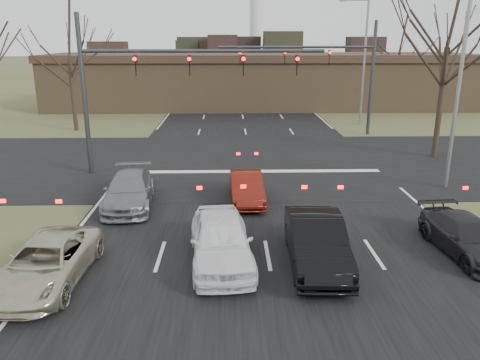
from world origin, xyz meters
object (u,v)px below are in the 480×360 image
(mast_arm_near, at_px, (148,74))
(mast_arm_far, at_px, (333,64))
(building, at_px, (260,80))
(streetlight_right_far, at_px, (363,54))
(car_charcoal_sedan, at_px, (467,237))
(car_silver_suv, at_px, (46,263))
(car_white_sedan, at_px, (221,240))
(car_grey_ahead, at_px, (129,190))
(car_black_hatch, at_px, (316,241))
(streetlight_right_near, at_px, (457,67))
(car_red_ahead, at_px, (246,188))

(mast_arm_near, height_order, mast_arm_far, same)
(building, xyz_separation_m, streetlight_right_far, (7.32, -11.00, 2.92))
(building, distance_m, car_charcoal_sedan, 35.34)
(car_silver_suv, bearing_deg, car_white_sedan, 15.40)
(car_silver_suv, relative_size, car_grey_ahead, 0.97)
(mast_arm_near, distance_m, car_grey_ahead, 6.73)
(car_white_sedan, xyz_separation_m, car_charcoal_sedan, (8.01, 0.48, -0.19))
(mast_arm_near, relative_size, car_white_sedan, 2.61)
(car_white_sedan, bearing_deg, car_black_hatch, -7.85)
(mast_arm_near, bearing_deg, building, 73.87)
(streetlight_right_far, relative_size, car_white_sedan, 2.15)
(mast_arm_far, distance_m, streetlight_right_near, 13.28)
(streetlight_right_far, height_order, car_charcoal_sedan, streetlight_right_far)
(mast_arm_far, bearing_deg, building, 105.58)
(car_silver_suv, distance_m, car_red_ahead, 9.14)
(building, bearing_deg, car_red_ahead, -94.81)
(building, distance_m, streetlight_right_far, 13.53)
(car_grey_ahead, bearing_deg, car_black_hatch, -43.79)
(mast_arm_near, xyz_separation_m, mast_arm_far, (11.41, 10.00, -0.06))
(mast_arm_far, height_order, car_red_ahead, mast_arm_far)
(streetlight_right_far, distance_m, car_charcoal_sedan, 24.66)
(streetlight_right_near, bearing_deg, building, 103.69)
(car_charcoal_sedan, bearing_deg, streetlight_right_near, 66.26)
(streetlight_right_near, xyz_separation_m, car_charcoal_sedan, (-2.32, -6.99, -4.98))
(streetlight_right_far, bearing_deg, streetlight_right_near, -91.68)
(car_silver_suv, bearing_deg, car_grey_ahead, 83.52)
(building, bearing_deg, car_black_hatch, -90.88)
(building, xyz_separation_m, car_grey_ahead, (-7.45, -30.10, -1.98))
(building, relative_size, car_charcoal_sedan, 10.16)
(building, height_order, car_red_ahead, building)
(streetlight_right_far, distance_m, car_black_hatch, 26.29)
(mast_arm_near, height_order, car_white_sedan, mast_arm_near)
(car_charcoal_sedan, bearing_deg, car_silver_suv, -178.33)
(car_silver_suv, xyz_separation_m, car_black_hatch, (7.95, 0.97, 0.14))
(mast_arm_far, bearing_deg, mast_arm_near, -138.78)
(streetlight_right_near, xyz_separation_m, car_red_ahead, (-9.32, -1.70, -4.95))
(car_silver_suv, height_order, car_red_ahead, car_silver_suv)
(building, bearing_deg, car_charcoal_sedan, -82.67)
(car_red_ahead, bearing_deg, mast_arm_near, 133.21)
(mast_arm_far, relative_size, car_white_sedan, 2.39)
(building, bearing_deg, mast_arm_far, -74.42)
(car_black_hatch, distance_m, car_charcoal_sedan, 5.09)
(car_grey_ahead, relative_size, car_red_ahead, 1.22)
(mast_arm_near, xyz_separation_m, car_grey_ahead, (-0.22, -5.10, -4.39))
(car_charcoal_sedan, relative_size, car_red_ahead, 1.08)
(mast_arm_far, height_order, car_grey_ahead, mast_arm_far)
(streetlight_right_far, relative_size, car_red_ahead, 2.59)
(mast_arm_far, xyz_separation_m, car_black_hatch, (-4.73, -20.62, -4.25))
(mast_arm_near, bearing_deg, car_silver_suv, -96.25)
(mast_arm_far, bearing_deg, car_red_ahead, -114.46)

